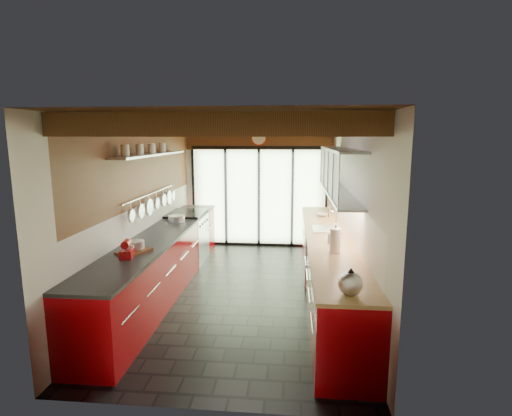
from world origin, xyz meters
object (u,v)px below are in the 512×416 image
kettle (351,282)px  soap_bottle (332,236)px  stand_mixer (127,250)px  bowl (322,215)px  paper_towel (335,241)px

kettle → soap_bottle: 1.83m
kettle → soap_bottle: (0.00, 1.83, -0.02)m
stand_mixer → bowl: (2.54, 2.80, -0.06)m
paper_towel → bowl: paper_towel is taller
kettle → bowl: bearing=90.0°
stand_mixer → paper_towel: (2.54, 0.43, 0.07)m
paper_towel → kettle: bearing=-90.0°
stand_mixer → paper_towel: bearing=9.6°
kettle → bowl: kettle is taller
bowl → soap_bottle: bearing=-90.0°
kettle → paper_towel: (0.00, 1.37, 0.04)m
paper_towel → soap_bottle: size_ratio=1.94×
stand_mixer → bowl: stand_mixer is taller
paper_towel → soap_bottle: paper_towel is taller
kettle → bowl: 3.73m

